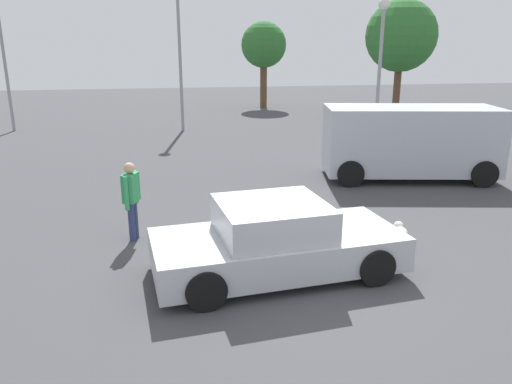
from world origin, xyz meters
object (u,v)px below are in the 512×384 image
pedestrian (131,195)px  light_post_near (1,37)px  sedan_foreground (276,242)px  dog (401,232)px  light_post_far (179,33)px  van_white (410,140)px  light_post_mid (381,45)px

pedestrian → light_post_near: 16.30m
sedan_foreground → light_post_near: 19.27m
light_post_near → dog: bearing=-54.7°
pedestrian → light_post_far: size_ratio=0.25×
van_white → light_post_far: bearing=133.5°
light_post_near → light_post_far: light_post_far is taller
van_white → pedestrian: 8.56m
van_white → light_post_mid: light_post_mid is taller
light_post_far → van_white: bearing=-57.9°
van_white → light_post_mid: bearing=86.9°
sedan_foreground → dog: (2.71, 0.76, -0.32)m
light_post_mid → van_white: bearing=-104.5°
van_white → light_post_mid: (1.49, 5.75, 2.71)m
light_post_mid → light_post_far: 8.79m
van_white → light_post_mid: 6.53m
sedan_foreground → light_post_near: bearing=111.5°
light_post_near → light_post_far: 7.87m
sedan_foreground → light_post_far: size_ratio=0.69×
dog → van_white: 5.52m
van_white → pedestrian: van_white is taller
van_white → light_post_near: bearing=152.4°
dog → light_post_mid: size_ratio=0.11×
pedestrian → light_post_far: (1.60, 13.39, 3.40)m
dog → light_post_mid: light_post_mid is taller
dog → pedestrian: 5.43m
van_white → light_post_mid: size_ratio=0.93×
sedan_foreground → dog: size_ratio=7.14×
dog → light_post_near: bearing=47.7°
light_post_mid → dog: bearing=-111.2°
van_white → pedestrian: size_ratio=3.22×
light_post_near → light_post_far: size_ratio=0.95×
sedan_foreground → van_white: bearing=40.5°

